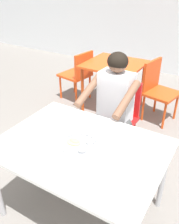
{
  "coord_description": "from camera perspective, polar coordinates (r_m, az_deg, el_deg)",
  "views": [
    {
      "loc": [
        0.81,
        -1.15,
        1.88
      ],
      "look_at": [
        -0.09,
        0.34,
        0.88
      ],
      "focal_mm": 39.44,
      "sensor_mm": 36.0,
      "label": 1
    }
  ],
  "objects": [
    {
      "name": "diner_foreground",
      "position": [
        2.49,
        5.09,
        2.17
      ],
      "size": [
        0.5,
        0.56,
        1.22
      ],
      "color": "#3F3F3F",
      "rests_on": "ground"
    },
    {
      "name": "table_background_red",
      "position": [
        3.66,
        5.74,
        9.79
      ],
      "size": [
        0.8,
        0.79,
        0.73
      ],
      "color": "#E04C19",
      "rests_on": "ground"
    },
    {
      "name": "table_foreground",
      "position": [
        1.93,
        -2.0,
        -9.27
      ],
      "size": [
        1.26,
        0.93,
        0.73
      ],
      "color": "white",
      "rests_on": "ground"
    },
    {
      "name": "thali_tray",
      "position": [
        1.88,
        -2.28,
        -7.47
      ],
      "size": [
        0.28,
        0.28,
        0.03
      ],
      "color": "#B7BABF",
      "rests_on": "table_foreground"
    },
    {
      "name": "chair_red_right",
      "position": [
        3.55,
        15.42,
        5.6
      ],
      "size": [
        0.48,
        0.5,
        0.85
      ],
      "color": "#CF4417",
      "rests_on": "ground"
    },
    {
      "name": "ground_plane",
      "position": [
        2.37,
        -2.59,
        -23.73
      ],
      "size": [
        12.0,
        12.0,
        0.05
      ],
      "primitive_type": "cube",
      "color": "slate"
    },
    {
      "name": "chair_foreground",
      "position": [
        2.77,
        7.04,
        -0.35
      ],
      "size": [
        0.4,
        0.43,
        0.86
      ],
      "color": "red",
      "rests_on": "ground"
    },
    {
      "name": "chair_red_left",
      "position": [
        3.98,
        -2.59,
        9.11
      ],
      "size": [
        0.5,
        0.48,
        0.81
      ],
      "color": "#E54918",
      "rests_on": "ground"
    }
  ]
}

